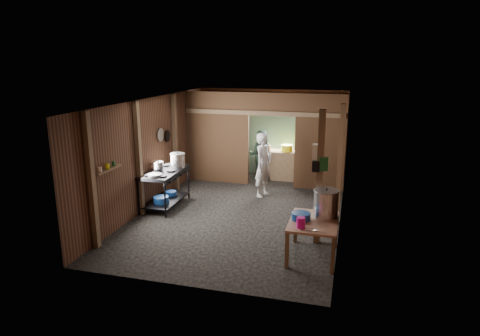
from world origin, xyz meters
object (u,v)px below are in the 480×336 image
(stove_pot_large, at_px, (178,161))
(cook, at_px, (264,165))
(pink_bucket, at_px, (301,223))
(prep_table, at_px, (313,239))
(stock_pot, at_px, (326,204))
(gas_range, at_px, (165,189))
(yellow_tub, at_px, (287,148))

(stove_pot_large, height_order, cook, cook)
(pink_bucket, bearing_deg, prep_table, 63.33)
(stove_pot_large, height_order, stock_pot, stove_pot_large)
(gas_range, bearing_deg, cook, 34.16)
(pink_bucket, distance_m, cook, 3.83)
(yellow_tub, relative_size, cook, 0.21)
(pink_bucket, bearing_deg, stock_pot, 58.92)
(gas_range, relative_size, yellow_tub, 4.40)
(yellow_tub, bearing_deg, gas_range, -128.10)
(prep_table, distance_m, yellow_tub, 5.08)
(yellow_tub, bearing_deg, cook, -101.26)
(yellow_tub, bearing_deg, pink_bucket, -78.48)
(gas_range, relative_size, prep_table, 1.30)
(prep_table, bearing_deg, gas_range, 154.64)
(prep_table, height_order, cook, cook)
(prep_table, distance_m, cook, 3.60)
(prep_table, relative_size, pink_bucket, 6.47)
(prep_table, relative_size, yellow_tub, 3.39)
(pink_bucket, relative_size, cook, 0.11)
(gas_range, height_order, stock_pot, stock_pot)
(stove_pot_large, relative_size, pink_bucket, 2.00)
(stock_pot, relative_size, pink_bucket, 2.96)
(stove_pot_large, xyz_separation_m, stock_pot, (3.72, -1.96, -0.12))
(pink_bucket, height_order, cook, cook)
(stock_pot, xyz_separation_m, yellow_tub, (-1.44, 4.64, 0.01))
(pink_bucket, xyz_separation_m, yellow_tub, (-1.07, 5.26, 0.16))
(gas_range, xyz_separation_m, stove_pot_large, (0.17, 0.44, 0.61))
(stove_pot_large, relative_size, stock_pot, 0.68)
(gas_range, relative_size, stove_pot_large, 4.19)
(prep_table, height_order, stock_pot, stock_pot)
(prep_table, height_order, pink_bucket, pink_bucket)
(prep_table, height_order, stove_pot_large, stove_pot_large)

